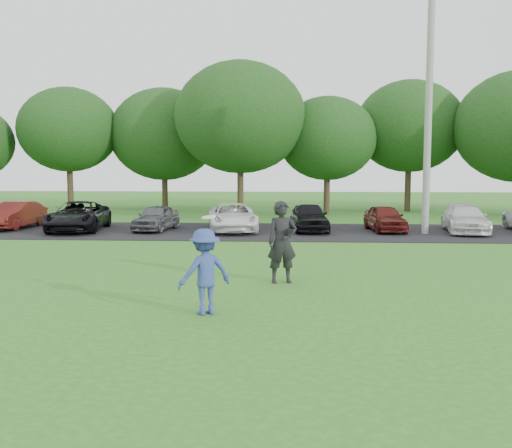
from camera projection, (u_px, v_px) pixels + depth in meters
The scene contains 7 objects.
ground at pixel (245, 308), 11.13m from camera, with size 100.00×100.00×0.00m, color #2F6C1F.
parking_lot at pixel (270, 231), 24.04m from camera, with size 32.00×6.50×0.03m, color black.
utility_pole at pixel (428, 119), 22.61m from camera, with size 0.28×0.28×9.22m, color #959691.
frisbee_player at pixel (205, 271), 10.64m from camera, with size 1.20×1.07×1.87m.
camera_bystander at pixel (282, 242), 13.49m from camera, with size 0.80×0.62×1.95m.
parked_cars at pixel (249, 217), 24.05m from camera, with size 30.60×4.82×1.23m.
tree_row at pixel (302, 129), 33.14m from camera, with size 42.39×9.85×8.64m.
Camera 1 is at (0.88, -10.87, 2.78)m, focal length 40.00 mm.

